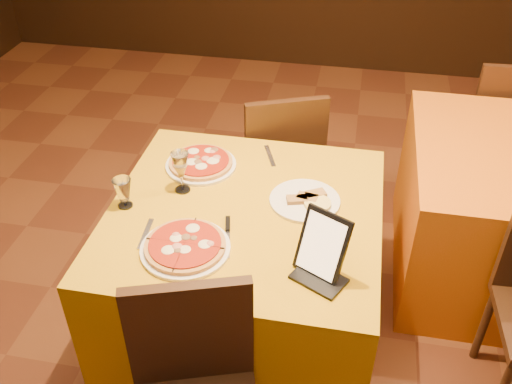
% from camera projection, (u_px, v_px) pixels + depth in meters
% --- Properties ---
extents(main_table, '(1.10, 1.10, 0.75)m').
position_uv_depth(main_table, '(246.00, 275.00, 2.54)').
color(main_table, '#C9940C').
rests_on(main_table, floor).
extents(chair_main_far, '(0.63, 0.63, 0.91)m').
position_uv_depth(chair_main_far, '(277.00, 159.00, 3.15)').
color(chair_main_far, black).
rests_on(chair_main_far, floor).
extents(chair_side_far, '(0.43, 0.43, 0.91)m').
position_uv_depth(chair_side_far, '(496.00, 123.00, 3.47)').
color(chair_side_far, black).
rests_on(chair_side_far, floor).
extents(pizza_near, '(0.34, 0.34, 0.03)m').
position_uv_depth(pizza_near, '(185.00, 247.00, 2.11)').
color(pizza_near, white).
rests_on(pizza_near, main_table).
extents(pizza_far, '(0.32, 0.32, 0.03)m').
position_uv_depth(pizza_far, '(201.00, 164.00, 2.56)').
color(pizza_far, white).
rests_on(pizza_far, main_table).
extents(cutlet_dish, '(0.29, 0.29, 0.03)m').
position_uv_depth(cutlet_dish, '(305.00, 199.00, 2.35)').
color(cutlet_dish, white).
rests_on(cutlet_dish, main_table).
extents(wine_glass, '(0.08, 0.08, 0.19)m').
position_uv_depth(wine_glass, '(181.00, 172.00, 2.36)').
color(wine_glass, '#D6BC7A').
rests_on(wine_glass, main_table).
extents(water_glass, '(0.06, 0.06, 0.13)m').
position_uv_depth(water_glass, '(123.00, 193.00, 2.30)').
color(water_glass, silver).
rests_on(water_glass, main_table).
extents(tablet, '(0.20, 0.17, 0.23)m').
position_uv_depth(tablet, '(322.00, 245.00, 1.96)').
color(tablet, black).
rests_on(tablet, main_table).
extents(knife, '(0.06, 0.21, 0.01)m').
position_uv_depth(knife, '(228.00, 239.00, 2.16)').
color(knife, silver).
rests_on(knife, main_table).
extents(fork_near, '(0.03, 0.18, 0.01)m').
position_uv_depth(fork_near, '(146.00, 234.00, 2.19)').
color(fork_near, silver).
rests_on(fork_near, main_table).
extents(fork_far, '(0.08, 0.18, 0.01)m').
position_uv_depth(fork_far, '(270.00, 156.00, 2.63)').
color(fork_far, silver).
rests_on(fork_far, main_table).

